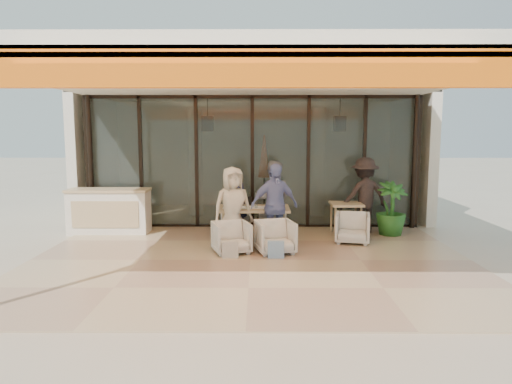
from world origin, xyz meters
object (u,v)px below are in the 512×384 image
(potted_palm, at_px, (391,209))
(standing_woman, at_px, (364,196))
(chair_far_left, at_px, (236,219))
(diner_periwinkle, at_px, (274,206))
(side_chair, at_px, (352,227))
(chair_near_right, at_px, (275,235))
(side_table, at_px, (346,208))
(diner_grey, at_px, (273,199))
(diner_cream, at_px, (233,207))
(chair_near_left, at_px, (231,236))
(host_counter, at_px, (109,211))
(diner_navy, at_px, (235,203))
(chair_far_right, at_px, (272,219))
(dining_table, at_px, (254,210))

(potted_palm, bearing_deg, standing_woman, 155.17)
(chair_far_left, relative_size, diner_periwinkle, 0.38)
(side_chair, xyz_separation_m, standing_woman, (0.46, 0.99, 0.52))
(chair_near_right, relative_size, side_table, 0.95)
(diner_grey, height_order, diner_cream, diner_grey)
(side_table, bearing_deg, chair_near_left, -147.61)
(chair_near_left, relative_size, standing_woman, 0.39)
(host_counter, bearing_deg, standing_woman, 0.68)
(standing_woman, bearing_deg, diner_cream, 10.29)
(host_counter, xyz_separation_m, potted_palm, (6.42, -0.19, 0.08))
(chair_far_left, height_order, diner_periwinkle, diner_periwinkle)
(host_counter, distance_m, diner_periwinkle, 3.97)
(chair_far_left, xyz_separation_m, diner_periwinkle, (0.84, -1.40, 0.53))
(diner_navy, xyz_separation_m, side_table, (2.49, 0.18, -0.13))
(chair_far_right, distance_m, side_chair, 1.97)
(diner_navy, distance_m, potted_palm, 3.51)
(dining_table, relative_size, chair_near_left, 2.19)
(diner_navy, bearing_deg, chair_near_right, 130.40)
(host_counter, height_order, diner_cream, diner_cream)
(dining_table, xyz_separation_m, chair_near_right, (0.43, -0.96, -0.33))
(chair_near_left, height_order, side_chair, side_chair)
(host_counter, height_order, dining_table, host_counter)
(dining_table, distance_m, standing_woman, 2.69)
(diner_grey, bearing_deg, chair_near_left, 64.42)
(dining_table, relative_size, chair_far_right, 2.36)
(chair_far_left, height_order, diner_cream, diner_cream)
(dining_table, height_order, diner_navy, diner_navy)
(diner_cream, xyz_separation_m, diner_periwinkle, (0.84, 0.00, 0.03))
(diner_cream, xyz_separation_m, side_table, (2.49, 1.08, -0.18))
(dining_table, height_order, chair_far_right, dining_table)
(diner_periwinkle, bearing_deg, diner_cream, 159.33)
(diner_grey, bearing_deg, side_chair, 166.41)
(chair_far_left, bearing_deg, potted_palm, 179.93)
(chair_far_right, bearing_deg, side_chair, 146.91)
(dining_table, distance_m, side_chair, 2.11)
(host_counter, distance_m, dining_table, 3.43)
(chair_near_left, height_order, potted_palm, potted_palm)
(side_table, distance_m, standing_woman, 0.57)
(host_counter, height_order, chair_near_left, host_counter)
(diner_grey, xyz_separation_m, diner_cream, (-0.84, -0.90, -0.03))
(chair_near_left, xyz_separation_m, diner_navy, (0.00, 1.40, 0.42))
(diner_navy, distance_m, diner_cream, 0.90)
(diner_grey, bearing_deg, host_counter, 0.04)
(diner_cream, bearing_deg, standing_woman, 2.61)
(host_counter, bearing_deg, diner_periwinkle, -18.43)
(host_counter, distance_m, diner_grey, 3.78)
(side_table, bearing_deg, side_chair, -90.00)
(diner_grey, relative_size, side_table, 2.29)
(host_counter, distance_m, chair_near_left, 3.41)
(diner_cream, distance_m, diner_periwinkle, 0.84)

